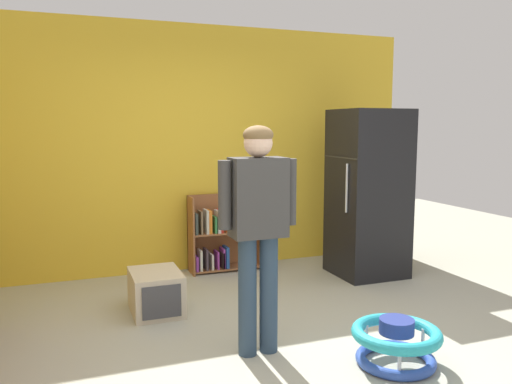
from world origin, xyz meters
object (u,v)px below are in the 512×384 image
refrigerator (368,193)px  bookshelf (220,237)px  pet_carrier (156,292)px  standing_person (258,219)px  baby_walker (396,342)px

refrigerator → bookshelf: 1.69m
refrigerator → bookshelf: (-1.45, 0.71, -0.51)m
pet_carrier → refrigerator: bearing=8.7°
standing_person → pet_carrier: size_ratio=2.92×
refrigerator → pet_carrier: (-2.35, -0.36, -0.71)m
standing_person → pet_carrier: 1.43m
baby_walker → pet_carrier: 2.06m
baby_walker → bookshelf: bearing=99.7°
standing_person → baby_walker: 1.25m
refrigerator → baby_walker: 2.29m
standing_person → baby_walker: (0.81, -0.50, -0.81)m
baby_walker → pet_carrier: (-1.35, 1.56, 0.02)m
standing_person → pet_carrier: (-0.54, 1.06, -0.79)m
refrigerator → standing_person: size_ratio=1.10×
refrigerator → standing_person: bearing=-141.8°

